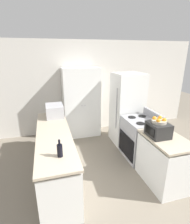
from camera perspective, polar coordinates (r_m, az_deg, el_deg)
name	(u,v)px	position (r m, az deg, el deg)	size (l,w,h in m)	color
ground_plane	(129,220)	(2.98, 10.98, -31.27)	(14.00, 14.00, 0.00)	slate
wall_back	(81,88)	(5.10, -4.60, 7.86)	(7.00, 0.06, 2.60)	silver
counter_left	(55,155)	(3.46, -12.79, -13.66)	(0.60, 2.35, 0.90)	silver
counter_right	(163,161)	(3.44, 21.37, -14.81)	(0.60, 0.91, 0.90)	silver
pantry_cabinet	(81,103)	(4.86, -4.50, 3.07)	(0.98, 0.57, 1.90)	white
stove	(140,138)	(4.05, 14.38, -8.31)	(0.66, 0.78, 1.06)	#9E9EA3
refrigerator	(127,109)	(4.53, 10.30, 0.99)	(0.72, 0.69, 1.80)	white
microwave	(55,111)	(4.01, -13.00, 0.42)	(0.38, 0.49, 0.27)	#B2B2B7
wine_bottle	(60,150)	(2.50, -11.42, -12.13)	(0.08, 0.08, 0.26)	black
toaster_oven	(158,130)	(3.18, 19.90, -5.45)	(0.33, 0.37, 0.25)	black
fruit_bowl	(159,121)	(3.13, 20.18, -2.65)	(0.25, 0.25, 0.10)	#B2A893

